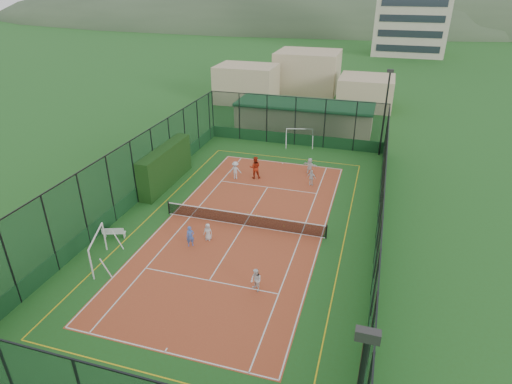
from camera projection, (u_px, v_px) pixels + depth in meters
The scene contains 19 objects.
ground at pixel (244, 225), 30.09m from camera, with size 300.00×300.00×0.00m, color #24581E.
court_slab at pixel (244, 225), 30.09m from camera, with size 11.17×23.97×0.01m, color #A63B24.
tennis_net at pixel (244, 219), 29.85m from camera, with size 11.67×0.12×1.06m, color black, non-canonical shape.
perimeter_fence at pixel (243, 194), 28.97m from camera, with size 18.12×34.12×5.00m, color black, non-canonical shape.
floodlight_ne at pixel (385, 114), 40.25m from camera, with size 0.60×0.26×8.25m, color black, non-canonical shape.
clubhouse at pixel (304, 117), 48.22m from camera, with size 15.20×7.20×3.15m, color tan, non-canonical shape.
distant_hills at pixel (369, 24), 158.50m from camera, with size 200.00×60.00×24.00m, color #384C33, non-canonical shape.
hedge_left at pixel (166, 166), 35.43m from camera, with size 1.11×7.41×3.24m, color black.
white_bench at pixel (114, 232), 28.51m from camera, with size 1.46×0.40×0.82m, color white, non-canonical shape.
futsal_goal_near at pixel (98, 250), 25.64m from camera, with size 0.90×3.09×1.99m, color white, non-canonical shape.
futsal_goal_far at pixel (299, 137), 44.02m from camera, with size 2.78×0.81×1.79m, color white, non-canonical shape.
child_near_left at pixel (208, 232), 28.20m from camera, with size 0.59×0.38×1.20m, color silver.
child_near_mid at pixel (190, 236), 27.50m from camera, with size 0.52×0.34×1.42m, color #4569C3.
child_near_right at pixel (256, 280), 23.52m from camera, with size 0.68×0.53×1.40m, color white.
child_far_left at pixel (235, 170), 36.74m from camera, with size 1.02×0.58×1.57m, color silver.
child_far_right at pixel (311, 178), 35.60m from camera, with size 0.80×0.33×1.37m, color white.
child_far_back at pixel (310, 166), 37.74m from camera, with size 1.35×0.43×1.46m, color white.
coach at pixel (255, 167), 36.78m from camera, with size 0.96×0.75×1.98m, color #AA2912.
tennis_balls at pixel (263, 219), 30.86m from camera, with size 3.39×1.27×0.07m.
Camera 1 is at (8.21, -24.50, 15.63)m, focal length 30.00 mm.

